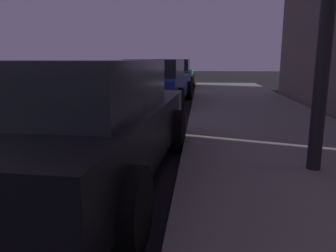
{
  "coord_description": "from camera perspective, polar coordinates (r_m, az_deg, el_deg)",
  "views": [
    {
      "loc": [
        4.25,
        -0.45,
        1.44
      ],
      "look_at": [
        4.02,
        1.83,
        0.97
      ],
      "focal_mm": 35.06,
      "sensor_mm": 36.0,
      "label": 1
    }
  ],
  "objects": [
    {
      "name": "car_green",
      "position": [
        16.64,
        0.87,
        9.05
      ],
      "size": [
        2.14,
        4.2,
        1.43
      ],
      "color": "#19592D",
      "rests_on": "ground"
    },
    {
      "name": "car_black",
      "position": [
        3.97,
        -15.04,
        0.69
      ],
      "size": [
        2.31,
        4.56,
        1.43
      ],
      "color": "black",
      "rests_on": "ground"
    },
    {
      "name": "car_blue",
      "position": [
        10.63,
        -1.91,
        7.59
      ],
      "size": [
        2.19,
        4.6,
        1.43
      ],
      "color": "navy",
      "rests_on": "ground"
    }
  ]
}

